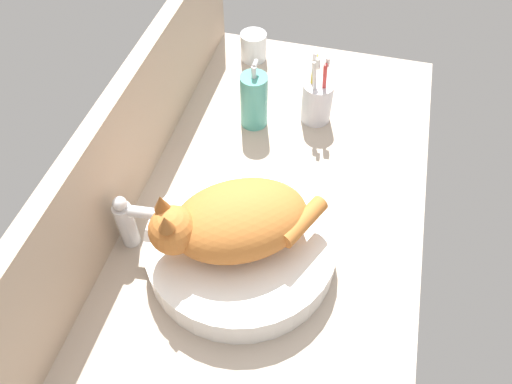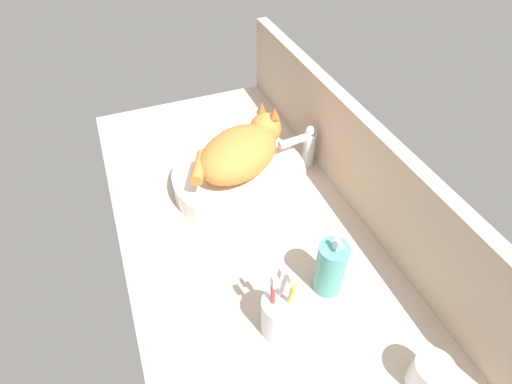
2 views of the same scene
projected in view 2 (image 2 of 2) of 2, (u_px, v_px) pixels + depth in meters
The scene contains 8 objects.
ground_plane at pixel (244, 221), 107.04cm from camera, with size 124.57×63.81×4.00cm, color #B2A08E.
backsplash_panel at pixel (350, 152), 104.62cm from camera, with size 124.57×3.60×25.61cm, color tan.
sink_basin at pixel (239, 178), 111.44cm from camera, with size 36.65×36.65×6.56cm, color white.
cat at pixel (241, 150), 105.94cm from camera, with size 27.34×30.17×14.00cm.
faucet at pixel (306, 146), 115.54cm from camera, with size 3.83×11.86×13.60cm.
soap_dispenser at pixel (330, 268), 85.43cm from camera, with size 6.49×6.49×17.12cm.
toothbrush_cup at pixel (279, 314), 79.20cm from camera, with size 7.27×7.27×18.69cm.
water_glass at pixel (429, 376), 72.70cm from camera, with size 7.15×7.15×7.65cm.
Camera 2 is at (67.56, -22.99, 78.24)cm, focal length 28.00 mm.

